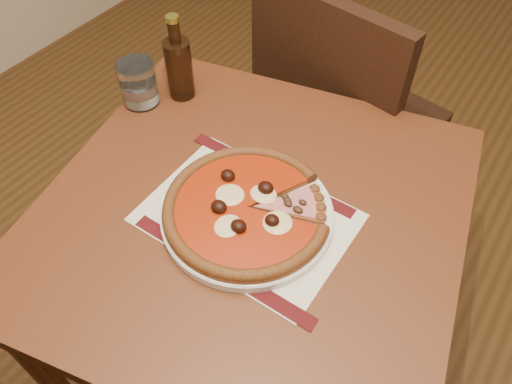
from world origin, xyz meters
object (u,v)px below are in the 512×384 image
plate (247,214)px  bottle (179,66)px  pizza (247,208)px  water_glass (138,83)px  chair_far (339,115)px  table (251,238)px

plate → bottle: bearing=147.6°
pizza → bottle: bearing=147.6°
plate → pizza: (-0.00, -0.00, 0.02)m
plate → bottle: bottle is taller
plate → pizza: pizza is taller
plate → water_glass: water_glass is taller
chair_far → water_glass: bearing=63.2°
pizza → water_glass: water_glass is taller
table → water_glass: water_glass is taller
bottle → water_glass: bearing=-129.6°
table → chair_far: bearing=98.2°
bottle → pizza: bearing=-32.4°
water_glass → pizza: bearing=-19.4°
table → bottle: 0.43m
table → water_glass: 0.44m
chair_far → water_glass: 0.61m
plate → pizza: size_ratio=1.03×
plate → water_glass: bearing=160.6°
chair_far → bottle: (-0.25, -0.37, 0.29)m
table → pizza: bearing=-68.9°
bottle → table: bearing=-30.3°
chair_far → water_glass: (-0.31, -0.45, 0.26)m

